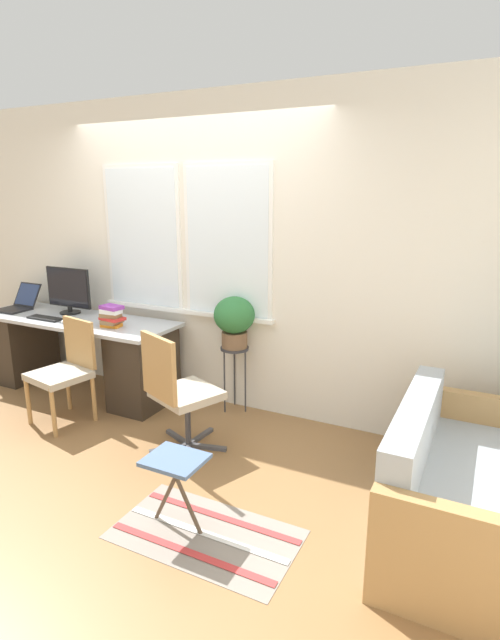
% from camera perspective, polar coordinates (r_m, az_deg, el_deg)
% --- Properties ---
extents(ground_plane, '(14.00, 14.00, 0.00)m').
position_cam_1_polar(ground_plane, '(4.31, -11.27, -11.87)').
color(ground_plane, olive).
extents(wall_back_with_window, '(9.00, 0.12, 2.70)m').
position_cam_1_polar(wall_back_with_window, '(4.51, -6.35, 7.53)').
color(wall_back_with_window, white).
rests_on(wall_back_with_window, ground_plane).
extents(desk, '(2.04, 0.67, 0.73)m').
position_cam_1_polar(desk, '(5.09, -19.02, -3.47)').
color(desk, '#B2B7BC').
rests_on(desk, ground_plane).
extents(laptop, '(0.30, 0.39, 0.24)m').
position_cam_1_polar(laptop, '(5.58, -24.96, 1.66)').
color(laptop, black).
rests_on(laptop, desk).
extents(monitor, '(0.53, 0.20, 0.45)m').
position_cam_1_polar(monitor, '(5.17, -20.04, 3.21)').
color(monitor, black).
rests_on(monitor, desk).
extents(keyboard, '(0.37, 0.12, 0.02)m').
position_cam_1_polar(keyboard, '(5.06, -22.36, 0.19)').
color(keyboard, black).
rests_on(keyboard, desk).
extents(mouse, '(0.04, 0.07, 0.04)m').
position_cam_1_polar(mouse, '(4.83, -20.43, -0.15)').
color(mouse, silver).
rests_on(mouse, desk).
extents(book_stack, '(0.22, 0.17, 0.20)m').
position_cam_1_polar(book_stack, '(4.55, -15.55, 0.42)').
color(book_stack, orange).
rests_on(book_stack, desk).
extents(desk_chair_wooden, '(0.50, 0.51, 0.86)m').
position_cam_1_polar(desk_chair_wooden, '(4.45, -20.35, -5.22)').
color(desk_chair_wooden, '#B2844C').
rests_on(desk_chair_wooden, ground_plane).
extents(office_chair_swivel, '(0.58, 0.61, 0.92)m').
position_cam_1_polar(office_chair_swivel, '(3.72, -8.22, -8.01)').
color(office_chair_swivel, '#47474C').
rests_on(office_chair_swivel, ground_plane).
extents(couch_loveseat, '(0.77, 1.46, 0.76)m').
position_cam_1_polar(couch_loveseat, '(3.17, 22.87, -17.71)').
color(couch_loveseat, '#9EA8B2').
rests_on(couch_loveseat, ground_plane).
extents(plant_stand, '(0.25, 0.25, 0.58)m').
position_cam_1_polar(plant_stand, '(4.35, -1.77, -4.03)').
color(plant_stand, '#333338').
rests_on(plant_stand, ground_plane).
extents(potted_plant, '(0.35, 0.35, 0.45)m').
position_cam_1_polar(potted_plant, '(4.26, -1.81, 0.16)').
color(potted_plant, brown).
rests_on(potted_plant, plant_stand).
extents(floor_rug_striped, '(1.05, 0.59, 0.01)m').
position_cam_1_polar(floor_rug_striped, '(3.10, -5.10, -23.18)').
color(floor_rug_striped, gray).
rests_on(floor_rug_striped, ground_plane).
extents(folding_stool, '(0.34, 0.28, 0.45)m').
position_cam_1_polar(folding_stool, '(2.96, -8.52, -16.26)').
color(folding_stool, slate).
rests_on(folding_stool, ground_plane).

